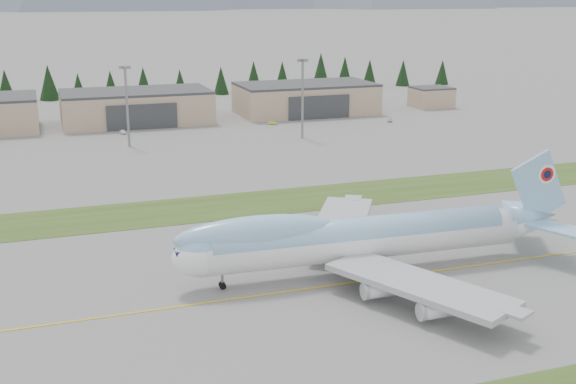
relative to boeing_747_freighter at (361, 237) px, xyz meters
name	(u,v)px	position (x,y,z in m)	size (l,w,h in m)	color
ground	(374,280)	(0.75, -3.46, -5.74)	(7000.00, 7000.00, 0.00)	slate
grass_strip_far	(280,201)	(0.75, 41.54, -5.74)	(400.00, 18.00, 0.08)	#374C1B
taxiway_line_main	(374,280)	(0.75, -3.46, -5.74)	(400.00, 0.40, 0.02)	gold
boeing_747_freighter	(361,237)	(0.00, 0.00, 0.00)	(65.79, 57.05, 17.41)	white
hangar_center	(136,107)	(-14.25, 146.44, -0.35)	(48.00, 26.60, 10.80)	tan
hangar_right	(306,98)	(45.75, 146.44, -0.35)	(48.00, 26.60, 10.80)	tan
control_shed	(431,97)	(95.75, 144.54, -1.94)	(14.00, 12.00, 7.60)	tan
floodlight_masts	(73,93)	(-35.73, 106.84, 10.15)	(122.48, 9.91, 23.33)	gray
service_vehicle_a	(123,134)	(-21.10, 127.89, -5.74)	(1.45, 3.59, 1.22)	white
service_vehicle_b	(273,125)	(27.29, 128.09, -5.74)	(1.15, 3.26, 1.07)	#ADBE2F
service_vehicle_c	(390,122)	(66.23, 120.44, -5.74)	(1.50, 3.70, 1.07)	#B9B9BE
conifer_belt	(146,81)	(-1.88, 208.94, 0.93)	(279.60, 12.92, 16.18)	black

